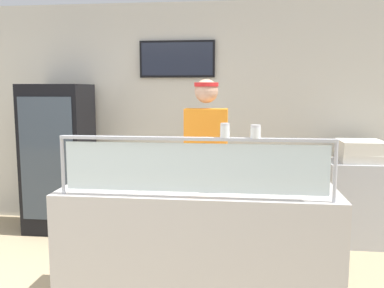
# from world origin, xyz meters

# --- Properties ---
(ground_plane) EXTENTS (12.00, 12.00, 0.00)m
(ground_plane) POSITION_xyz_m (1.01, 1.00, 0.00)
(ground_plane) COLOR tan
(ground_plane) RESTS_ON ground
(shop_rear_unit) EXTENTS (6.42, 0.13, 2.70)m
(shop_rear_unit) POSITION_xyz_m (1.00, 2.44, 1.36)
(shop_rear_unit) COLOR beige
(shop_rear_unit) RESTS_ON ground
(serving_counter) EXTENTS (2.02, 0.75, 0.95)m
(serving_counter) POSITION_xyz_m (1.01, 0.37, 0.47)
(serving_counter) COLOR #BCB7B2
(serving_counter) RESTS_ON ground
(sneeze_guard) EXTENTS (1.84, 0.06, 0.41)m
(sneeze_guard) POSITION_xyz_m (1.01, 0.06, 1.21)
(sneeze_guard) COLOR #B2B5BC
(sneeze_guard) RESTS_ON serving_counter
(pizza_tray) EXTENTS (0.51, 0.51, 0.04)m
(pizza_tray) POSITION_xyz_m (1.10, 0.45, 0.97)
(pizza_tray) COLOR #9EA0A8
(pizza_tray) RESTS_ON serving_counter
(pizza_server) EXTENTS (0.15, 0.29, 0.01)m
(pizza_server) POSITION_xyz_m (1.08, 0.43, 0.99)
(pizza_server) COLOR #ADAFB7
(pizza_server) RESTS_ON pizza_tray
(parmesan_shaker) EXTENTS (0.06, 0.06, 0.10)m
(parmesan_shaker) POSITION_xyz_m (1.21, 0.06, 1.40)
(parmesan_shaker) COLOR white
(parmesan_shaker) RESTS_ON sneeze_guard
(pepper_flake_shaker) EXTENTS (0.07, 0.07, 0.09)m
(pepper_flake_shaker) POSITION_xyz_m (1.41, 0.06, 1.40)
(pepper_flake_shaker) COLOR white
(pepper_flake_shaker) RESTS_ON sneeze_guard
(worker_figure) EXTENTS (0.41, 0.50, 1.76)m
(worker_figure) POSITION_xyz_m (1.01, 1.05, 1.01)
(worker_figure) COLOR #23232D
(worker_figure) RESTS_ON ground
(drink_fridge) EXTENTS (0.71, 0.62, 1.73)m
(drink_fridge) POSITION_xyz_m (-0.82, 2.00, 0.87)
(drink_fridge) COLOR black
(drink_fridge) RESTS_ON ground
(prep_shelf) EXTENTS (0.70, 0.55, 0.90)m
(prep_shelf) POSITION_xyz_m (2.60, 1.95, 0.45)
(prep_shelf) COLOR #B7BABF
(prep_shelf) RESTS_ON ground
(pizza_box_stack) EXTENTS (0.48, 0.48, 0.22)m
(pizza_box_stack) POSITION_xyz_m (2.60, 1.95, 1.01)
(pizza_box_stack) COLOR silver
(pizza_box_stack) RESTS_ON prep_shelf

